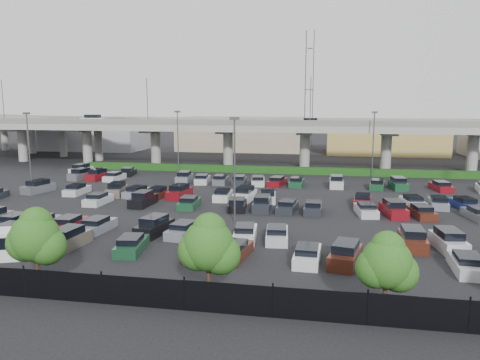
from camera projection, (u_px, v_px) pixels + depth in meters
name	position (u px, v px, depth m)	size (l,w,h in m)	color
ground	(248.00, 205.00, 53.84)	(280.00, 280.00, 0.00)	black
overpass	(276.00, 129.00, 83.79)	(150.00, 13.00, 15.80)	gray
on_ramp	(48.00, 124.00, 103.73)	(50.93, 30.13, 8.80)	gray
hedge	(272.00, 170.00, 78.02)	(66.00, 1.60, 1.10)	#123A11
fence	(167.00, 294.00, 26.53)	(70.00, 0.10, 2.00)	black
tree_row	(186.00, 243.00, 27.40)	(65.07, 3.66, 5.94)	#332316
parked_cars	(230.00, 206.00, 50.21)	(63.11, 41.67, 1.67)	navy
light_poles	(217.00, 149.00, 55.50)	(66.90, 48.38, 10.30)	#48474C
distant_buildings	(342.00, 136.00, 111.03)	(138.00, 24.00, 9.00)	gray
comm_tower	(309.00, 87.00, 122.40)	(2.40, 2.40, 30.00)	#48474C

